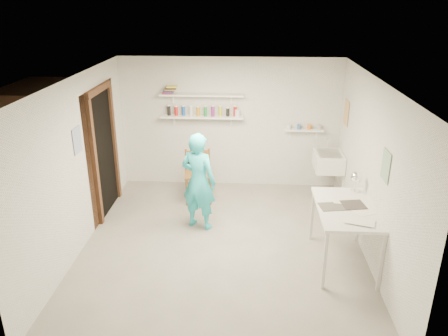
# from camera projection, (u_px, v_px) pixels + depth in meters

# --- Properties ---
(floor) EXTENTS (4.00, 4.50, 0.02)m
(floor) POSITION_uv_depth(u_px,v_px,m) (222.00, 245.00, 6.37)
(floor) COLOR slate
(floor) RESTS_ON ground
(ceiling) EXTENTS (4.00, 4.50, 0.02)m
(ceiling) POSITION_uv_depth(u_px,v_px,m) (222.00, 79.00, 5.48)
(ceiling) COLOR silver
(ceiling) RESTS_ON wall_back
(wall_back) EXTENTS (4.00, 0.02, 2.40)m
(wall_back) POSITION_uv_depth(u_px,v_px,m) (230.00, 123.00, 8.02)
(wall_back) COLOR silver
(wall_back) RESTS_ON ground
(wall_front) EXTENTS (4.00, 0.02, 2.40)m
(wall_front) POSITION_uv_depth(u_px,v_px,m) (207.00, 264.00, 3.83)
(wall_front) COLOR silver
(wall_front) RESTS_ON ground
(wall_left) EXTENTS (0.02, 4.50, 2.40)m
(wall_left) POSITION_uv_depth(u_px,v_px,m) (78.00, 165.00, 6.04)
(wall_left) COLOR silver
(wall_left) RESTS_ON ground
(wall_right) EXTENTS (0.02, 4.50, 2.40)m
(wall_right) POSITION_uv_depth(u_px,v_px,m) (372.00, 172.00, 5.82)
(wall_right) COLOR silver
(wall_right) RESTS_ON ground
(doorway_recess) EXTENTS (0.02, 0.90, 2.00)m
(doorway_recess) POSITION_uv_depth(u_px,v_px,m) (104.00, 154.00, 7.08)
(doorway_recess) COLOR black
(doorway_recess) RESTS_ON wall_left
(corridor_box) EXTENTS (1.40, 1.50, 2.10)m
(corridor_box) POSITION_uv_depth(u_px,v_px,m) (61.00, 150.00, 7.10)
(corridor_box) COLOR brown
(corridor_box) RESTS_ON ground
(door_lintel) EXTENTS (0.06, 1.05, 0.10)m
(door_lintel) POSITION_uv_depth(u_px,v_px,m) (98.00, 89.00, 6.69)
(door_lintel) COLOR brown
(door_lintel) RESTS_ON wall_left
(door_jamb_near) EXTENTS (0.06, 0.10, 2.00)m
(door_jamb_near) POSITION_uv_depth(u_px,v_px,m) (95.00, 165.00, 6.62)
(door_jamb_near) COLOR brown
(door_jamb_near) RESTS_ON ground
(door_jamb_far) EXTENTS (0.06, 0.10, 2.00)m
(door_jamb_far) POSITION_uv_depth(u_px,v_px,m) (114.00, 144.00, 7.55)
(door_jamb_far) COLOR brown
(door_jamb_far) RESTS_ON ground
(shelf_lower) EXTENTS (1.50, 0.22, 0.03)m
(shelf_lower) POSITION_uv_depth(u_px,v_px,m) (202.00, 117.00, 7.88)
(shelf_lower) COLOR white
(shelf_lower) RESTS_ON wall_back
(shelf_upper) EXTENTS (1.50, 0.22, 0.03)m
(shelf_upper) POSITION_uv_depth(u_px,v_px,m) (201.00, 95.00, 7.73)
(shelf_upper) COLOR white
(shelf_upper) RESTS_ON wall_back
(ledge_shelf) EXTENTS (0.70, 0.14, 0.03)m
(ledge_shelf) POSITION_uv_depth(u_px,v_px,m) (304.00, 130.00, 7.90)
(ledge_shelf) COLOR white
(ledge_shelf) RESTS_ON wall_back
(poster_left) EXTENTS (0.01, 0.28, 0.36)m
(poster_left) POSITION_uv_depth(u_px,v_px,m) (77.00, 140.00, 5.95)
(poster_left) COLOR #334C7F
(poster_left) RESTS_ON wall_left
(poster_right_a) EXTENTS (0.01, 0.34, 0.42)m
(poster_right_a) POSITION_uv_depth(u_px,v_px,m) (346.00, 112.00, 7.36)
(poster_right_a) COLOR #995933
(poster_right_a) RESTS_ON wall_right
(poster_right_b) EXTENTS (0.01, 0.30, 0.38)m
(poster_right_b) POSITION_uv_depth(u_px,v_px,m) (386.00, 166.00, 5.20)
(poster_right_b) COLOR #3F724C
(poster_right_b) RESTS_ON wall_right
(belfast_sink) EXTENTS (0.48, 0.60, 0.30)m
(belfast_sink) POSITION_uv_depth(u_px,v_px,m) (328.00, 161.00, 7.60)
(belfast_sink) COLOR white
(belfast_sink) RESTS_ON wall_right
(man) EXTENTS (0.66, 0.55, 1.53)m
(man) POSITION_uv_depth(u_px,v_px,m) (199.00, 181.00, 6.61)
(man) COLOR #29C2D0
(man) RESTS_ON ground
(wall_clock) EXTENTS (0.27, 0.14, 0.28)m
(wall_clock) POSITION_uv_depth(u_px,v_px,m) (194.00, 161.00, 6.71)
(wall_clock) COLOR beige
(wall_clock) RESTS_ON man
(wooden_chair) EXTENTS (0.52, 0.50, 1.00)m
(wooden_chair) POSITION_uv_depth(u_px,v_px,m) (198.00, 174.00, 7.57)
(wooden_chair) COLOR brown
(wooden_chair) RESTS_ON ground
(work_table) EXTENTS (0.75, 1.26, 0.84)m
(work_table) POSITION_uv_depth(u_px,v_px,m) (344.00, 235.00, 5.80)
(work_table) COLOR silver
(work_table) RESTS_ON ground
(desk_lamp) EXTENTS (0.16, 0.16, 0.16)m
(desk_lamp) POSITION_uv_depth(u_px,v_px,m) (356.00, 177.00, 6.02)
(desk_lamp) COLOR white
(desk_lamp) RESTS_ON work_table
(spray_cans) EXTENTS (1.32, 0.06, 0.17)m
(spray_cans) POSITION_uv_depth(u_px,v_px,m) (202.00, 111.00, 7.84)
(spray_cans) COLOR black
(spray_cans) RESTS_ON shelf_lower
(book_stack) EXTENTS (0.26, 0.14, 0.14)m
(book_stack) POSITION_uv_depth(u_px,v_px,m) (170.00, 90.00, 7.73)
(book_stack) COLOR red
(book_stack) RESTS_ON shelf_upper
(ledge_pots) EXTENTS (0.48, 0.07, 0.09)m
(ledge_pots) POSITION_uv_depth(u_px,v_px,m) (304.00, 127.00, 7.88)
(ledge_pots) COLOR silver
(ledge_pots) RESTS_ON ledge_shelf
(papers) EXTENTS (0.30, 0.22, 0.02)m
(papers) POSITION_uv_depth(u_px,v_px,m) (347.00, 207.00, 5.65)
(papers) COLOR silver
(papers) RESTS_ON work_table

